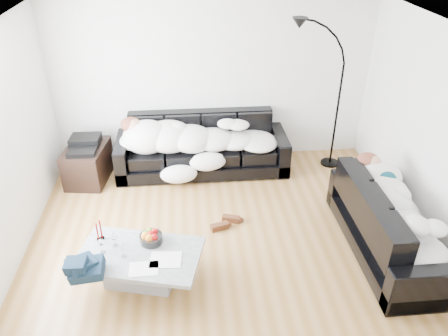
{
  "coord_description": "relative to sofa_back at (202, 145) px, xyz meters",
  "views": [
    {
      "loc": [
        -0.42,
        -4.29,
        3.67
      ],
      "look_at": [
        0.0,
        0.3,
        0.9
      ],
      "focal_mm": 35.0,
      "sensor_mm": 36.0,
      "label": 1
    }
  ],
  "objects": [
    {
      "name": "ground",
      "position": [
        0.21,
        -1.8,
        -0.44
      ],
      "size": [
        5.0,
        5.0,
        0.0
      ],
      "primitive_type": "plane",
      "color": "olive",
      "rests_on": "ground"
    },
    {
      "name": "wall_back",
      "position": [
        0.21,
        0.45,
        0.86
      ],
      "size": [
        5.0,
        0.02,
        2.6
      ],
      "primitive_type": "cube",
      "color": "silver",
      "rests_on": "ground"
    },
    {
      "name": "wall_right",
      "position": [
        2.71,
        -1.8,
        0.86
      ],
      "size": [
        0.02,
        4.5,
        2.6
      ],
      "primitive_type": "cube",
      "color": "silver",
      "rests_on": "ground"
    },
    {
      "name": "ceiling",
      "position": [
        0.21,
        -1.8,
        2.16
      ],
      "size": [
        5.0,
        5.0,
        0.0
      ],
      "primitive_type": "plane",
      "color": "white",
      "rests_on": "ground"
    },
    {
      "name": "sofa_back",
      "position": [
        0.0,
        0.0,
        0.0
      ],
      "size": [
        2.68,
        0.93,
        0.87
      ],
      "primitive_type": "cube",
      "color": "black",
      "rests_on": "ground"
    },
    {
      "name": "sofa_right",
      "position": [
        2.18,
        -2.14,
        -0.01
      ],
      "size": [
        0.9,
        2.09,
        0.85
      ],
      "primitive_type": "cube",
      "rotation": [
        0.0,
        0.0,
        1.57
      ],
      "color": "black",
      "rests_on": "ground"
    },
    {
      "name": "sleeper_back",
      "position": [
        -0.0,
        -0.05,
        0.21
      ],
      "size": [
        2.26,
        0.78,
        0.45
      ],
      "primitive_type": null,
      "color": "white",
      "rests_on": "sofa_back"
    },
    {
      "name": "sleeper_right",
      "position": [
        2.18,
        -2.14,
        0.2
      ],
      "size": [
        0.76,
        1.79,
        0.44
      ],
      "primitive_type": null,
      "rotation": [
        0.0,
        0.0,
        1.57
      ],
      "color": "white",
      "rests_on": "sofa_right"
    },
    {
      "name": "teal_cushion",
      "position": [
        2.12,
        -1.49,
        0.28
      ],
      "size": [
        0.42,
        0.38,
        0.2
      ],
      "primitive_type": "ellipsoid",
      "rotation": [
        0.0,
        0.0,
        0.24
      ],
      "color": "#0A3C48",
      "rests_on": "sofa_right"
    },
    {
      "name": "coffee_table",
      "position": [
        -0.82,
        -2.4,
        -0.24
      ],
      "size": [
        1.49,
        1.09,
        0.39
      ],
      "primitive_type": "cube",
      "rotation": [
        0.0,
        0.0,
        -0.25
      ],
      "color": "#939699",
      "rests_on": "ground"
    },
    {
      "name": "fruit_bowl",
      "position": [
        -0.69,
        -2.21,
        0.03
      ],
      "size": [
        0.33,
        0.33,
        0.16
      ],
      "primitive_type": "cylinder",
      "rotation": [
        0.0,
        0.0,
        0.33
      ],
      "color": "white",
      "rests_on": "coffee_table"
    },
    {
      "name": "wine_glass_a",
      "position": [
        -1.09,
        -2.24,
        0.04
      ],
      "size": [
        0.09,
        0.09,
        0.17
      ],
      "primitive_type": "cylinder",
      "rotation": [
        0.0,
        0.0,
        0.33
      ],
      "color": "white",
      "rests_on": "coffee_table"
    },
    {
      "name": "wine_glass_b",
      "position": [
        -1.21,
        -2.34,
        0.04
      ],
      "size": [
        0.08,
        0.08,
        0.18
      ],
      "primitive_type": "cylinder",
      "rotation": [
        0.0,
        0.0,
        0.11
      ],
      "color": "white",
      "rests_on": "coffee_table"
    },
    {
      "name": "wine_glass_c",
      "position": [
        -0.97,
        -2.43,
        0.04
      ],
      "size": [
        0.08,
        0.08,
        0.17
      ],
      "primitive_type": "cylinder",
      "rotation": [
        0.0,
        0.0,
        -0.18
      ],
      "color": "white",
      "rests_on": "coffee_table"
    },
    {
      "name": "candle_left",
      "position": [
        -1.29,
        -2.12,
        0.07
      ],
      "size": [
        0.05,
        0.05,
        0.23
      ],
      "primitive_type": "cylinder",
      "rotation": [
        0.0,
        0.0,
        -0.08
      ],
      "color": "maroon",
      "rests_on": "coffee_table"
    },
    {
      "name": "candle_right",
      "position": [
        -1.25,
        -2.1,
        0.09
      ],
      "size": [
        0.06,
        0.06,
        0.26
      ],
      "primitive_type": "cylinder",
      "rotation": [
        0.0,
        0.0,
        -0.33
      ],
      "color": "maroon",
      "rests_on": "coffee_table"
    },
    {
      "name": "newspaper_a",
      "position": [
        -0.52,
        -2.53,
        -0.04
      ],
      "size": [
        0.36,
        0.28,
        0.01
      ],
      "primitive_type": "cube",
      "rotation": [
        0.0,
        0.0,
        -0.08
      ],
      "color": "silver",
      "rests_on": "coffee_table"
    },
    {
      "name": "newspaper_b",
      "position": [
        -0.75,
        -2.65,
        -0.04
      ],
      "size": [
        0.31,
        0.22,
        0.01
      ],
      "primitive_type": "cube",
      "rotation": [
        0.0,
        0.0,
        0.01
      ],
      "color": "silver",
      "rests_on": "coffee_table"
    },
    {
      "name": "navy_jacket",
      "position": [
        -1.36,
        -2.67,
        0.13
      ],
      "size": [
        0.42,
        0.38,
        0.18
      ],
      "primitive_type": null,
      "rotation": [
        0.0,
        0.0,
        0.25
      ],
      "color": "black",
      "rests_on": "coffee_table"
    },
    {
      "name": "shoes",
      "position": [
        0.22,
        -1.5,
        -0.39
      ],
      "size": [
        0.44,
        0.34,
        0.09
      ],
      "primitive_type": null,
      "rotation": [
        0.0,
        0.0,
        0.1
      ],
      "color": "#472311",
      "rests_on": "ground"
    },
    {
      "name": "av_cabinet",
      "position": [
        -1.77,
        -0.14,
        -0.16
      ],
      "size": [
        0.67,
        0.89,
        0.56
      ],
      "primitive_type": "cube",
      "rotation": [
        0.0,
        0.0,
        -0.14
      ],
      "color": "black",
      "rests_on": "ground"
    },
    {
      "name": "stereo",
      "position": [
        -1.77,
        -0.14,
        0.19
      ],
      "size": [
        0.45,
        0.36,
        0.13
      ],
      "primitive_type": "cube",
      "rotation": [
        0.0,
        0.0,
        -0.04
      ],
      "color": "black",
      "rests_on": "av_cabinet"
    },
    {
      "name": "floor_lamp",
      "position": [
        2.11,
        -0.02,
        0.6
      ],
      "size": [
        0.77,
        0.34,
        2.08
      ],
      "primitive_type": null,
      "rotation": [
        0.0,
        0.0,
        0.05
      ],
      "color": "black",
      "rests_on": "ground"
    }
  ]
}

